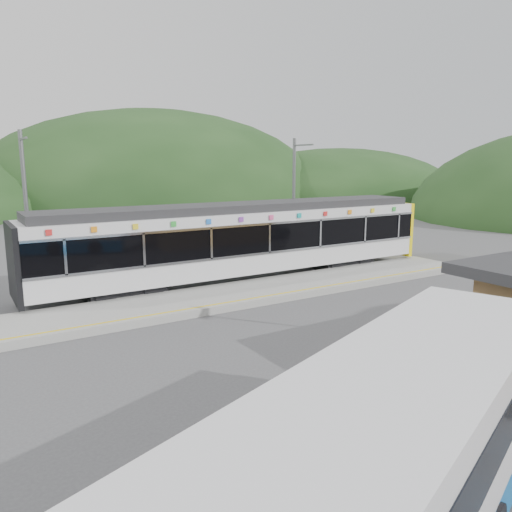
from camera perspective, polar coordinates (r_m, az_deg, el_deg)
ground at (r=18.42m, az=2.31°, el=-7.25°), size 120.00×120.00×0.00m
hills at (r=26.10m, az=7.06°, el=-1.97°), size 146.00×149.00×26.00m
platform at (r=21.08m, az=-2.74°, el=-4.52°), size 26.00×3.20×0.30m
yellow_line at (r=19.95m, az=-0.92°, el=-4.92°), size 26.00×0.10×0.01m
train at (r=24.04m, az=-1.37°, el=2.04°), size 20.44×3.01×3.74m
catenary_mast_west at (r=23.32m, az=-24.74°, el=4.73°), size 0.18×1.80×7.00m
catenary_mast_east at (r=28.64m, az=4.37°, el=6.58°), size 0.18×1.80×7.00m
bus at (r=7.56m, az=14.32°, el=-23.96°), size 10.79×6.06×2.89m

